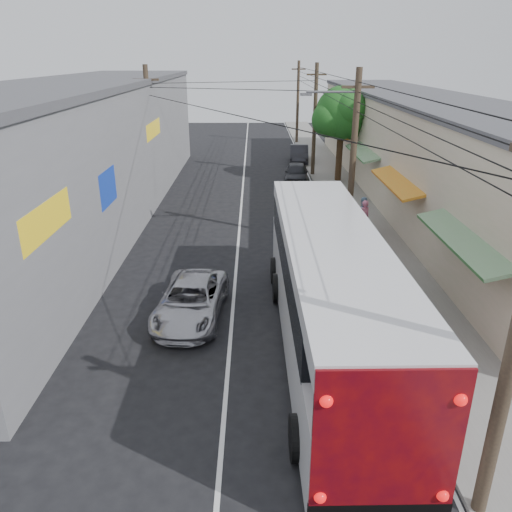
{
  "coord_description": "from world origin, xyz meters",
  "views": [
    {
      "loc": [
        0.76,
        -9.28,
        8.44
      ],
      "look_at": [
        0.83,
        6.63,
        2.03
      ],
      "focal_mm": 35.0,
      "sensor_mm": 36.0,
      "label": 1
    }
  ],
  "objects_px": {
    "coach_bus": "(329,290)",
    "pedestrian_far": "(362,214)",
    "parked_suv": "(313,216)",
    "parked_car_far": "(299,154)",
    "pedestrian_near": "(364,218)",
    "parked_car_mid": "(296,173)",
    "jeepney": "(191,300)"
  },
  "relations": [
    {
      "from": "coach_bus",
      "to": "jeepney",
      "type": "height_order",
      "value": "coach_bus"
    },
    {
      "from": "pedestrian_far",
      "to": "pedestrian_near",
      "type": "bearing_deg",
      "value": 77.82
    },
    {
      "from": "coach_bus",
      "to": "parked_car_far",
      "type": "distance_m",
      "value": 29.0
    },
    {
      "from": "coach_bus",
      "to": "pedestrian_far",
      "type": "xyz_separation_m",
      "value": [
        3.27,
        10.89,
        -0.96
      ]
    },
    {
      "from": "jeepney",
      "to": "parked_suv",
      "type": "distance_m",
      "value": 10.48
    },
    {
      "from": "parked_car_far",
      "to": "pedestrian_near",
      "type": "height_order",
      "value": "pedestrian_near"
    },
    {
      "from": "pedestrian_near",
      "to": "parked_car_far",
      "type": "bearing_deg",
      "value": -107.61
    },
    {
      "from": "parked_car_mid",
      "to": "pedestrian_near",
      "type": "relative_size",
      "value": 2.27
    },
    {
      "from": "parked_suv",
      "to": "parked_car_mid",
      "type": "xyz_separation_m",
      "value": [
        0.0,
        10.69,
        -0.13
      ]
    },
    {
      "from": "parked_suv",
      "to": "pedestrian_near",
      "type": "relative_size",
      "value": 3.18
    },
    {
      "from": "parked_suv",
      "to": "pedestrian_far",
      "type": "height_order",
      "value": "pedestrian_far"
    },
    {
      "from": "coach_bus",
      "to": "parked_car_mid",
      "type": "bearing_deg",
      "value": 87.14
    },
    {
      "from": "coach_bus",
      "to": "parked_suv",
      "type": "xyz_separation_m",
      "value": [
        0.8,
        11.0,
        -1.13
      ]
    },
    {
      "from": "parked_suv",
      "to": "pedestrian_far",
      "type": "relative_size",
      "value": 3.26
    },
    {
      "from": "parked_suv",
      "to": "parked_car_far",
      "type": "relative_size",
      "value": 1.31
    },
    {
      "from": "parked_suv",
      "to": "pedestrian_near",
      "type": "height_order",
      "value": "pedestrian_near"
    },
    {
      "from": "jeepney",
      "to": "pedestrian_near",
      "type": "distance_m",
      "value": 11.19
    },
    {
      "from": "parked_car_far",
      "to": "pedestrian_far",
      "type": "distance_m",
      "value": 18.12
    },
    {
      "from": "jeepney",
      "to": "parked_car_mid",
      "type": "distance_m",
      "value": 20.46
    },
    {
      "from": "parked_car_mid",
      "to": "pedestrian_far",
      "type": "xyz_separation_m",
      "value": [
        2.47,
        -10.8,
        0.3
      ]
    },
    {
      "from": "pedestrian_far",
      "to": "parked_car_far",
      "type": "bearing_deg",
      "value": -90.71
    },
    {
      "from": "pedestrian_far",
      "to": "parked_suv",
      "type": "bearing_deg",
      "value": -8.66
    },
    {
      "from": "pedestrian_near",
      "to": "jeepney",
      "type": "bearing_deg",
      "value": 24.88
    },
    {
      "from": "pedestrian_near",
      "to": "pedestrian_far",
      "type": "relative_size",
      "value": 1.03
    },
    {
      "from": "parked_suv",
      "to": "parked_car_mid",
      "type": "relative_size",
      "value": 1.4
    },
    {
      "from": "coach_bus",
      "to": "pedestrian_far",
      "type": "distance_m",
      "value": 11.41
    },
    {
      "from": "coach_bus",
      "to": "parked_suv",
      "type": "bearing_deg",
      "value": 85.09
    },
    {
      "from": "parked_suv",
      "to": "parked_car_far",
      "type": "bearing_deg",
      "value": 88.62
    },
    {
      "from": "coach_bus",
      "to": "pedestrian_far",
      "type": "relative_size",
      "value": 7.58
    },
    {
      "from": "parked_car_far",
      "to": "pedestrian_near",
      "type": "distance_m",
      "value": 18.88
    },
    {
      "from": "coach_bus",
      "to": "pedestrian_far",
      "type": "height_order",
      "value": "coach_bus"
    },
    {
      "from": "parked_car_mid",
      "to": "parked_car_far",
      "type": "distance_m",
      "value": 7.28
    }
  ]
}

